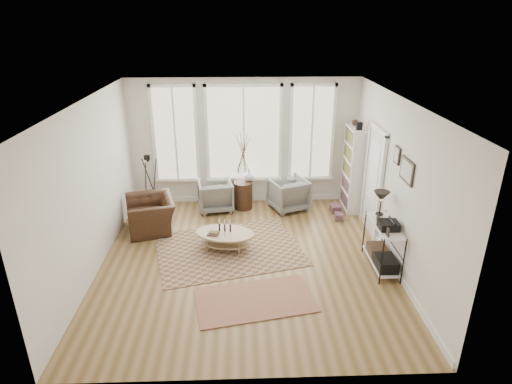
{
  "coord_description": "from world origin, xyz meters",
  "views": [
    {
      "loc": [
        -0.07,
        -6.73,
        4.16
      ],
      "look_at": [
        0.2,
        0.6,
        1.1
      ],
      "focal_mm": 30.0,
      "sensor_mm": 36.0,
      "label": 1
    }
  ],
  "objects_px": {
    "coffee_table": "(225,236)",
    "side_table": "(243,173)",
    "low_shelf": "(383,241)",
    "armchair_right": "(288,194)",
    "armchair_left": "(215,195)",
    "bookcase": "(353,169)",
    "accent_chair": "(151,214)"
  },
  "relations": [
    {
      "from": "low_shelf",
      "to": "armchair_right",
      "type": "xyz_separation_m",
      "value": [
        -1.38,
        2.52,
        -0.15
      ]
    },
    {
      "from": "bookcase",
      "to": "armchair_right",
      "type": "height_order",
      "value": "bookcase"
    },
    {
      "from": "low_shelf",
      "to": "coffee_table",
      "type": "bearing_deg",
      "value": 165.43
    },
    {
      "from": "coffee_table",
      "to": "side_table",
      "type": "bearing_deg",
      "value": 78.81
    },
    {
      "from": "bookcase",
      "to": "side_table",
      "type": "height_order",
      "value": "bookcase"
    },
    {
      "from": "low_shelf",
      "to": "accent_chair",
      "type": "distance_m",
      "value": 4.61
    },
    {
      "from": "bookcase",
      "to": "armchair_left",
      "type": "height_order",
      "value": "bookcase"
    },
    {
      "from": "side_table",
      "to": "accent_chair",
      "type": "bearing_deg",
      "value": -152.35
    },
    {
      "from": "armchair_right",
      "to": "coffee_table",
      "type": "bearing_deg",
      "value": 30.66
    },
    {
      "from": "bookcase",
      "to": "low_shelf",
      "type": "distance_m",
      "value": 2.56
    },
    {
      "from": "side_table",
      "to": "armchair_right",
      "type": "bearing_deg",
      "value": -4.05
    },
    {
      "from": "coffee_table",
      "to": "side_table",
      "type": "height_order",
      "value": "side_table"
    },
    {
      "from": "armchair_left",
      "to": "coffee_table",
      "type": "bearing_deg",
      "value": 88.28
    },
    {
      "from": "coffee_table",
      "to": "side_table",
      "type": "relative_size",
      "value": 0.7
    },
    {
      "from": "bookcase",
      "to": "armchair_left",
      "type": "bearing_deg",
      "value": 179.83
    },
    {
      "from": "low_shelf",
      "to": "armchair_left",
      "type": "relative_size",
      "value": 1.7
    },
    {
      "from": "coffee_table",
      "to": "side_table",
      "type": "xyz_separation_m",
      "value": [
        0.37,
        1.87,
        0.58
      ]
    },
    {
      "from": "coffee_table",
      "to": "armchair_right",
      "type": "bearing_deg",
      "value": 52.08
    },
    {
      "from": "bookcase",
      "to": "coffee_table",
      "type": "height_order",
      "value": "bookcase"
    },
    {
      "from": "low_shelf",
      "to": "accent_chair",
      "type": "xyz_separation_m",
      "value": [
        -4.33,
        1.59,
        -0.17
      ]
    },
    {
      "from": "bookcase",
      "to": "side_table",
      "type": "relative_size",
      "value": 1.16
    },
    {
      "from": "low_shelf",
      "to": "armchair_right",
      "type": "height_order",
      "value": "low_shelf"
    },
    {
      "from": "low_shelf",
      "to": "coffee_table",
      "type": "height_order",
      "value": "low_shelf"
    },
    {
      "from": "armchair_left",
      "to": "accent_chair",
      "type": "relative_size",
      "value": 0.73
    },
    {
      "from": "side_table",
      "to": "armchair_left",
      "type": "bearing_deg",
      "value": -174.54
    },
    {
      "from": "bookcase",
      "to": "coffee_table",
      "type": "xyz_separation_m",
      "value": [
        -2.84,
        -1.8,
        -0.68
      ]
    },
    {
      "from": "accent_chair",
      "to": "armchair_left",
      "type": "bearing_deg",
      "value": 110.36
    },
    {
      "from": "armchair_right",
      "to": "side_table",
      "type": "xyz_separation_m",
      "value": [
        -1.03,
        0.07,
        0.49
      ]
    },
    {
      "from": "low_shelf",
      "to": "coffee_table",
      "type": "relative_size",
      "value": 1.05
    },
    {
      "from": "armchair_left",
      "to": "armchair_right",
      "type": "distance_m",
      "value": 1.66
    },
    {
      "from": "side_table",
      "to": "accent_chair",
      "type": "distance_m",
      "value": 2.22
    },
    {
      "from": "low_shelf",
      "to": "side_table",
      "type": "relative_size",
      "value": 0.73
    }
  ]
}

